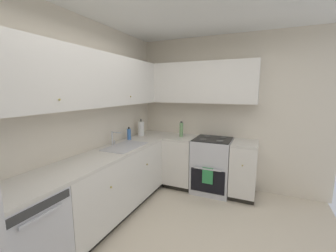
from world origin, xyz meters
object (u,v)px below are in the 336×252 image
(dishwasher, at_px, (20,241))
(oven_range, at_px, (212,165))
(soap_bottle, at_px, (129,134))
(oil_bottle, at_px, (181,130))
(paper_towel_roll, at_px, (141,129))

(dishwasher, xyz_separation_m, oven_range, (2.53, -1.11, 0.02))
(soap_bottle, height_order, oil_bottle, oil_bottle)
(oil_bottle, bearing_deg, oven_range, -88.13)
(dishwasher, distance_m, oven_range, 2.77)
(oven_range, bearing_deg, oil_bottle, 91.87)
(soap_bottle, distance_m, oil_bottle, 0.92)
(soap_bottle, relative_size, oil_bottle, 0.77)
(dishwasher, relative_size, oil_bottle, 3.17)
(dishwasher, relative_size, paper_towel_roll, 2.77)
(oven_range, xyz_separation_m, soap_bottle, (-0.58, 1.29, 0.54))
(soap_bottle, height_order, paper_towel_roll, paper_towel_roll)
(paper_towel_roll, bearing_deg, oil_bottle, -73.81)
(soap_bottle, distance_m, paper_towel_roll, 0.36)
(oven_range, bearing_deg, soap_bottle, 114.36)
(dishwasher, height_order, soap_bottle, soap_bottle)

